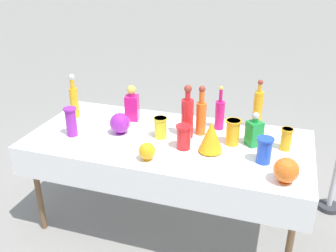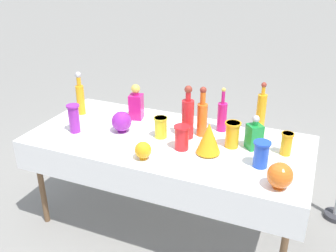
{
  "view_description": "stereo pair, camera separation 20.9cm",
  "coord_description": "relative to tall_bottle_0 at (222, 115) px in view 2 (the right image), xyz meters",
  "views": [
    {
      "loc": [
        0.75,
        -2.32,
        1.98
      ],
      "look_at": [
        0.0,
        0.0,
        0.86
      ],
      "focal_mm": 40.0,
      "sensor_mm": 36.0,
      "label": 1
    },
    {
      "loc": [
        0.95,
        -2.25,
        1.98
      ],
      "look_at": [
        0.0,
        0.0,
        0.86
      ],
      "focal_mm": 40.0,
      "sensor_mm": 36.0,
      "label": 2
    }
  ],
  "objects": [
    {
      "name": "square_decanter_0",
      "position": [
        -0.7,
        -0.04,
        0.0
      ],
      "size": [
        0.12,
        0.12,
        0.29
      ],
      "color": "#C61972",
      "rests_on": "display_table"
    },
    {
      "name": "square_decanter_1",
      "position": [
        0.28,
        -0.19,
        -0.02
      ],
      "size": [
        0.13,
        0.13,
        0.25
      ],
      "color": "#198C38",
      "rests_on": "display_table"
    },
    {
      "name": "round_bowl_0",
      "position": [
        0.51,
        -0.62,
        -0.04
      ],
      "size": [
        0.15,
        0.15,
        0.16
      ],
      "color": "orange",
      "rests_on": "display_table"
    },
    {
      "name": "price_tag_left",
      "position": [
        0.21,
        -0.7,
        -0.11
      ],
      "size": [
        0.06,
        0.02,
        0.03
      ],
      "primitive_type": "cube",
      "rotation": [
        -0.21,
        0.0,
        -0.14
      ],
      "color": "white",
      "rests_on": "display_table"
    },
    {
      "name": "cardboard_box_behind_left",
      "position": [
        0.09,
        0.81,
        -0.73
      ],
      "size": [
        0.57,
        0.37,
        0.39
      ],
      "color": "tan",
      "rests_on": "ground"
    },
    {
      "name": "ground_plane",
      "position": [
        -0.32,
        -0.28,
        -0.88
      ],
      "size": [
        40.0,
        40.0,
        0.0
      ],
      "primitive_type": "plane",
      "color": "gray"
    },
    {
      "name": "slender_vase_5",
      "position": [
        -1.01,
        -0.45,
        -0.01
      ],
      "size": [
        0.1,
        0.1,
        0.22
      ],
      "color": "purple",
      "rests_on": "display_table"
    },
    {
      "name": "tall_bottle_4",
      "position": [
        -1.17,
        -0.14,
        0.03
      ],
      "size": [
        0.07,
        0.07,
        0.36
      ],
      "color": "orange",
      "rests_on": "display_table"
    },
    {
      "name": "tall_bottle_0",
      "position": [
        0.0,
        0.0,
        0.0
      ],
      "size": [
        0.07,
        0.07,
        0.34
      ],
      "color": "#C61972",
      "rests_on": "display_table"
    },
    {
      "name": "slender_vase_4",
      "position": [
        -0.38,
        -0.28,
        -0.04
      ],
      "size": [
        0.1,
        0.1,
        0.16
      ],
      "color": "yellow",
      "rests_on": "display_table"
    },
    {
      "name": "display_table",
      "position": [
        -0.32,
        -0.31,
        -0.18
      ],
      "size": [
        2.03,
        0.94,
        0.76
      ],
      "color": "white",
      "rests_on": "ground"
    },
    {
      "name": "slender_vase_2",
      "position": [
        0.14,
        -0.23,
        -0.03
      ],
      "size": [
        0.11,
        0.11,
        0.18
      ],
      "color": "orange",
      "rests_on": "display_table"
    },
    {
      "name": "round_bowl_2",
      "position": [
        -0.35,
        -0.62,
        -0.06
      ],
      "size": [
        0.11,
        0.11,
        0.12
      ],
      "color": "orange",
      "rests_on": "display_table"
    },
    {
      "name": "tall_bottle_3",
      "position": [
        0.27,
        0.09,
        0.04
      ],
      "size": [
        0.07,
        0.07,
        0.39
      ],
      "color": "orange",
      "rests_on": "display_table"
    },
    {
      "name": "slender_vase_0",
      "position": [
        0.37,
        -0.42,
        -0.03
      ],
      "size": [
        0.11,
        0.11,
        0.17
      ],
      "color": "blue",
      "rests_on": "display_table"
    },
    {
      "name": "price_tag_center",
      "position": [
        -0.09,
        -0.71,
        -0.1
      ],
      "size": [
        0.06,
        0.03,
        0.04
      ],
      "primitive_type": "cube",
      "rotation": [
        -0.21,
        0.0,
        0.28
      ],
      "color": "white",
      "rests_on": "display_table"
    },
    {
      "name": "slender_vase_1",
      "position": [
        -0.17,
        -0.4,
        -0.03
      ],
      "size": [
        0.11,
        0.11,
        0.17
      ],
      "color": "red",
      "rests_on": "display_table"
    },
    {
      "name": "round_bowl_1",
      "position": [
        -0.69,
        -0.31,
        -0.04
      ],
      "size": [
        0.15,
        0.15,
        0.16
      ],
      "color": "purple",
      "rests_on": "display_table"
    },
    {
      "name": "slender_vase_3",
      "position": [
        0.5,
        -0.2,
        -0.04
      ],
      "size": [
        0.08,
        0.08,
        0.16
      ],
      "color": "orange",
      "rests_on": "display_table"
    },
    {
      "name": "tall_bottle_1",
      "position": [
        -0.11,
        -0.13,
        0.03
      ],
      "size": [
        0.08,
        0.08,
        0.38
      ],
      "color": "orange",
      "rests_on": "display_table"
    },
    {
      "name": "tall_bottle_2",
      "position": [
        -0.2,
        -0.21,
        0.04
      ],
      "size": [
        0.09,
        0.09,
        0.4
      ],
      "color": "red",
      "rests_on": "display_table"
    },
    {
      "name": "fluted_vase_0",
      "position": [
        0.02,
        -0.39,
        -0.01
      ],
      "size": [
        0.17,
        0.17,
        0.23
      ],
      "color": "orange",
      "rests_on": "display_table"
    }
  ]
}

